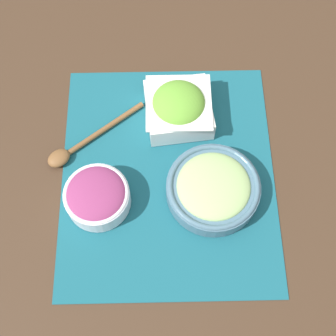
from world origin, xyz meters
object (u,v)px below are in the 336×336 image
object	(u,v)px
wooden_spoon	(78,146)
cucumber_bowl	(213,188)
onion_bowl	(97,196)
lettuce_bowl	(179,107)

from	to	relation	value
wooden_spoon	cucumber_bowl	bearing A→B (deg)	-111.28
cucumber_bowl	onion_bowl	distance (m)	0.24
lettuce_bowl	onion_bowl	size ratio (longest dim) A/B	1.16
cucumber_bowl	lettuce_bowl	xyz separation A→B (m)	(0.19, 0.07, 0.01)
lettuce_bowl	onion_bowl	distance (m)	0.27
lettuce_bowl	wooden_spoon	size ratio (longest dim) A/B	0.72
lettuce_bowl	onion_bowl	xyz separation A→B (m)	(-0.21, 0.18, -0.01)
lettuce_bowl	wooden_spoon	xyz separation A→B (m)	(-0.08, 0.23, -0.03)
cucumber_bowl	onion_bowl	world-z (taller)	onion_bowl
lettuce_bowl	wooden_spoon	world-z (taller)	lettuce_bowl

